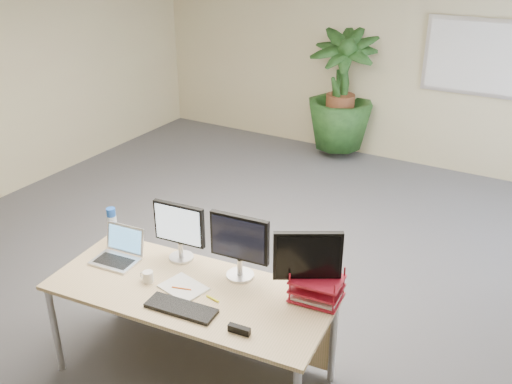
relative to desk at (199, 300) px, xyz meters
The scene contains 17 objects.
floor 1.07m from the desk, 111.46° to the left, with size 8.00×8.00×0.00m, color #4E4D53.
back_wall 4.89m from the desk, 93.84° to the left, with size 7.00×0.04×2.70m, color #BFAF87.
whiteboard 4.96m from the desk, 79.64° to the left, with size 1.30×0.04×0.95m.
desk is the anchor object (origin of this frame).
floor_plant 4.59m from the desk, 99.81° to the left, with size 0.84×0.84×1.50m, color #143312.
monitor_left 0.54m from the desk, 146.80° to the left, with size 0.41×0.19×0.46m.
monitor_right 0.54m from the desk, 40.40° to the left, with size 0.44×0.20×0.49m.
monitor_dark 0.90m from the desk, 15.21° to the left, with size 0.41×0.26×0.50m.
laptop 0.72m from the desk, behind, with size 0.36×0.32×0.24m.
keyboard 0.38m from the desk, 72.84° to the right, with size 0.48×0.16×0.03m, color black.
coffee_mug 0.40m from the desk, 148.34° to the right, with size 0.11×0.07×0.08m.
spiral_notebook 0.21m from the desk, 104.24° to the right, with size 0.30×0.23×0.01m, color silver.
orange_pen 0.24m from the desk, 100.48° to the right, with size 0.01×0.01×0.14m, color orange.
yellow_highlighter 0.30m from the desk, 31.11° to the right, with size 0.01×0.01×0.11m, color yellow.
water_bottle 0.94m from the desk, behind, with size 0.08×0.08×0.30m.
letter_tray 0.88m from the desk, 15.30° to the left, with size 0.36×0.28×0.16m.
stapler 0.67m from the desk, 31.23° to the right, with size 0.14×0.04×0.05m, color black.
Camera 1 is at (2.37, -3.54, 3.06)m, focal length 40.00 mm.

